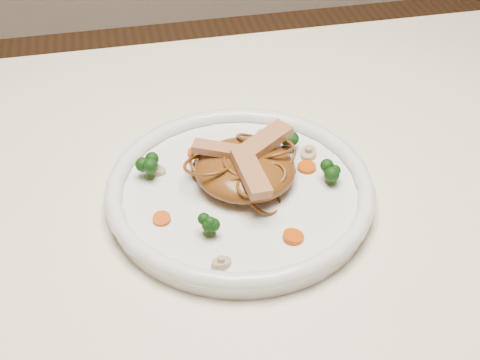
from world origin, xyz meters
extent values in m
cube|color=silver|center=(0.00, 0.00, 0.73)|extent=(1.20, 0.80, 0.04)
cylinder|color=brown|center=(0.54, 0.34, 0.35)|extent=(0.06, 0.06, 0.71)
cylinder|color=white|center=(0.00, 0.00, 0.76)|extent=(0.31, 0.31, 0.02)
ellipsoid|color=brown|center=(0.01, 0.02, 0.78)|extent=(0.15, 0.15, 0.04)
cube|color=tan|center=(0.03, 0.03, 0.80)|extent=(0.08, 0.06, 0.01)
cube|color=tan|center=(-0.02, 0.03, 0.80)|extent=(0.06, 0.04, 0.01)
cube|color=tan|center=(0.00, -0.02, 0.80)|extent=(0.03, 0.08, 0.01)
cylinder|color=#BC4606|center=(0.05, 0.07, 0.77)|extent=(0.03, 0.03, 0.00)
cylinder|color=#BC4606|center=(-0.10, -0.03, 0.77)|extent=(0.02, 0.02, 0.00)
cylinder|color=#BC4606|center=(0.08, 0.02, 0.77)|extent=(0.02, 0.02, 0.00)
cylinder|color=#BC4606|center=(-0.04, 0.08, 0.77)|extent=(0.02, 0.02, 0.00)
cylinder|color=#BC4606|center=(0.03, -0.09, 0.77)|extent=(0.03, 0.03, 0.00)
cylinder|color=beige|center=(-0.05, -0.11, 0.77)|extent=(0.03, 0.03, 0.01)
cylinder|color=beige|center=(0.09, 0.05, 0.77)|extent=(0.04, 0.04, 0.01)
cylinder|color=beige|center=(-0.09, 0.05, 0.77)|extent=(0.03, 0.03, 0.01)
cylinder|color=beige|center=(0.05, 0.09, 0.77)|extent=(0.04, 0.04, 0.01)
camera|label=1|loc=(-0.12, -0.54, 1.24)|focal=48.75mm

